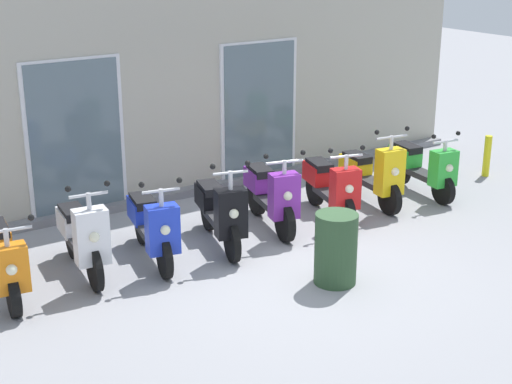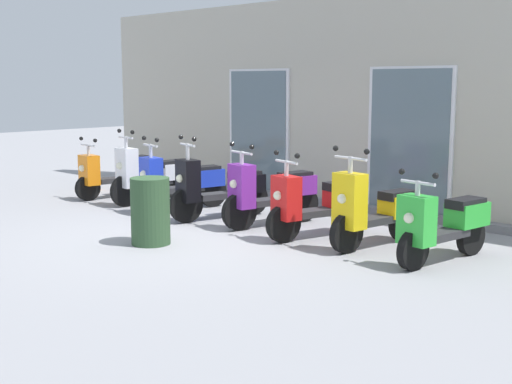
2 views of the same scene
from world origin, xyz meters
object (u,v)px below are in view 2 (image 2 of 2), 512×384
scooter_purple (270,193)px  traffic_cone (92,177)px  scooter_yellow (374,210)px  trash_bin (150,211)px  scooter_blue (180,182)px  scooter_black (218,187)px  scooter_red (317,203)px  scooter_white (150,174)px  scooter_green (443,224)px  scooter_orange (115,173)px

scooter_purple → traffic_cone: scooter_purple is taller
scooter_yellow → traffic_cone: bearing=178.4°
traffic_cone → trash_bin: bearing=-24.6°
scooter_blue → scooter_purple: 1.87m
scooter_black → scooter_purple: 0.94m
scooter_red → scooter_black: bearing=-179.3°
scooter_blue → scooter_black: scooter_black is taller
scooter_blue → scooter_white: bearing=174.6°
scooter_red → scooter_green: (1.85, -0.00, -0.01)m
scooter_white → scooter_red: bearing=-1.9°
scooter_blue → scooter_yellow: 3.68m
scooter_red → trash_bin: bearing=-127.5°
scooter_red → traffic_cone: size_ratio=2.98×
scooter_blue → traffic_cone: size_ratio=3.16×
scooter_red → scooter_purple: bearing=171.9°
scooter_white → scooter_orange: bearing=-177.0°
scooter_purple → scooter_orange: bearing=-179.0°
scooter_white → scooter_green: size_ratio=1.03×
scooter_red → scooter_yellow: size_ratio=1.00×
scooter_red → scooter_green: size_ratio=1.00×
scooter_blue → scooter_orange: bearing=179.0°
scooter_purple → traffic_cone: bearing=178.5°
scooter_orange → scooter_green: scooter_green is taller
scooter_blue → scooter_black: (0.95, -0.06, 0.02)m
scooter_purple → scooter_red: scooter_purple is taller
scooter_black → scooter_orange: bearing=178.0°
scooter_black → trash_bin: size_ratio=1.90×
scooter_yellow → traffic_cone: scooter_yellow is taller
traffic_cone → scooter_blue: bearing=-4.4°
scooter_black → scooter_green: (3.72, 0.02, -0.03)m
scooter_orange → scooter_purple: (3.71, 0.06, 0.04)m
scooter_white → scooter_purple: size_ratio=0.99×
scooter_orange → trash_bin: scooter_orange is taller
scooter_blue → scooter_green: (4.67, -0.04, -0.02)m
scooter_black → traffic_cone: size_ratio=3.14×
scooter_black → scooter_purple: scooter_black is taller
scooter_purple → scooter_yellow: scooter_yellow is taller
scooter_green → trash_bin: bearing=-151.4°
scooter_green → traffic_cone: size_ratio=2.97×
scooter_orange → scooter_red: scooter_red is taller
scooter_yellow → trash_bin: (-2.19, -1.81, -0.05)m
scooter_purple → scooter_yellow: size_ratio=1.04×
scooter_yellow → traffic_cone: size_ratio=2.98×
scooter_orange → scooter_purple: 3.71m
traffic_cone → scooter_black: bearing=-4.2°
scooter_green → traffic_cone: 7.55m
scooter_yellow → trash_bin: bearing=-140.5°
scooter_red → trash_bin: size_ratio=1.80×
scooter_white → scooter_black: bearing=-4.6°
scooter_red → scooter_orange: bearing=179.1°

